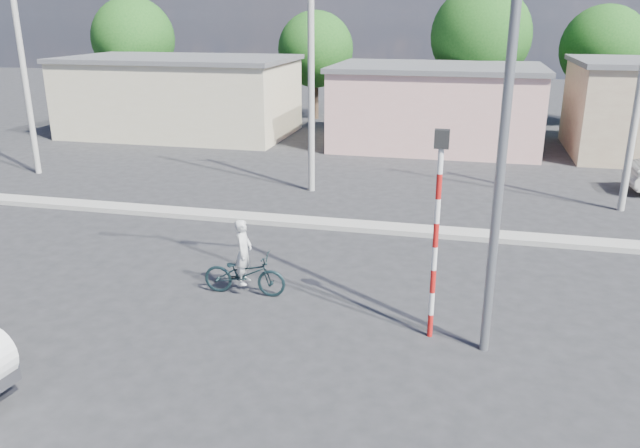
% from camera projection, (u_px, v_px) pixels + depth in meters
% --- Properties ---
extents(ground_plane, '(120.00, 120.00, 0.00)m').
position_uv_depth(ground_plane, '(262.00, 353.00, 12.41)').
color(ground_plane, '#262628').
rests_on(ground_plane, ground).
extents(median, '(40.00, 0.80, 0.16)m').
position_uv_depth(median, '(342.00, 225.00, 19.76)').
color(median, '#99968E').
rests_on(median, ground).
extents(bicycle, '(2.04, 0.77, 1.06)m').
position_uv_depth(bicycle, '(245.00, 274.00, 14.90)').
color(bicycle, '#15272A').
rests_on(bicycle, ground).
extents(cyclist, '(0.40, 0.59, 1.58)m').
position_uv_depth(cyclist, '(244.00, 263.00, 14.81)').
color(cyclist, silver).
rests_on(cyclist, ground).
extents(traffic_pole, '(0.28, 0.18, 4.36)m').
position_uv_depth(traffic_pole, '(437.00, 219.00, 12.27)').
color(traffic_pole, red).
rests_on(traffic_pole, ground).
extents(streetlight, '(2.34, 0.22, 9.00)m').
position_uv_depth(streetlight, '(498.00, 101.00, 11.03)').
color(streetlight, slate).
rests_on(streetlight, ground).
extents(building_row, '(37.80, 7.30, 4.44)m').
position_uv_depth(building_row, '(418.00, 103.00, 31.78)').
color(building_row, beige).
rests_on(building_row, ground).
extents(tree_row, '(34.13, 7.32, 8.10)m').
position_uv_depth(tree_row, '(374.00, 42.00, 37.76)').
color(tree_row, '#38281E').
rests_on(tree_row, ground).
extents(utility_poles, '(35.40, 0.24, 8.00)m').
position_uv_depth(utility_poles, '(459.00, 86.00, 21.47)').
color(utility_poles, '#99968E').
rests_on(utility_poles, ground).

